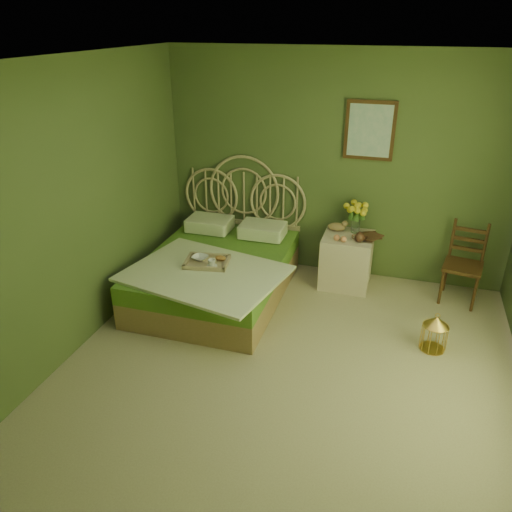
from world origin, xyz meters
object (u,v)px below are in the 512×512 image
(nightstand, at_px, (347,255))
(birdcage, at_px, (434,334))
(bed, at_px, (218,269))
(chair, at_px, (464,258))

(nightstand, distance_m, birdcage, 1.46)
(nightstand, relative_size, birdcage, 2.94)
(bed, relative_size, birdcage, 6.16)
(birdcage, bearing_deg, chair, 76.15)
(chair, xyz_separation_m, birdcage, (-0.27, -1.11, -0.32))
(nightstand, bearing_deg, chair, 1.67)
(bed, xyz_separation_m, nightstand, (1.36, 0.65, 0.07))
(chair, distance_m, birdcage, 1.18)
(nightstand, height_order, chair, nightstand)
(chair, bearing_deg, bed, -155.45)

